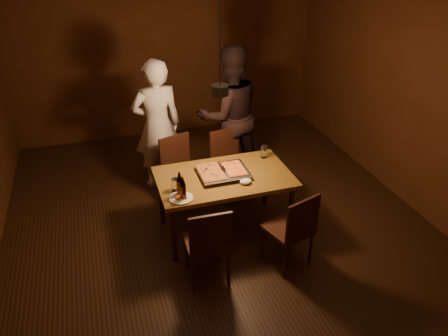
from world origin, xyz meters
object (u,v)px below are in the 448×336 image
object	(u,v)px
beer_bottle_a	(183,188)
diner_dark	(229,115)
chair_far_right	(228,157)
pendant_lamp	(220,89)
chair_near_right	(294,225)
pizza_tray	(223,173)
plate_slice	(181,198)
diner_white	(157,125)
chair_near_left	(208,239)
dining_table	(224,181)
beer_bottle_b	(180,184)
chair_far_left	(179,164)

from	to	relation	value
beer_bottle_a	diner_dark	size ratio (longest dim) A/B	0.13
chair_far_right	diner_dark	bearing A→B (deg)	-120.68
diner_dark	pendant_lamp	bearing A→B (deg)	62.73
chair_near_right	pizza_tray	xyz separation A→B (m)	(-0.50, 0.84, 0.24)
chair_near_right	plate_slice	bearing A→B (deg)	136.85
beer_bottle_a	pendant_lamp	xyz separation A→B (m)	(0.50, 0.34, 0.88)
chair_far_right	diner_white	bearing A→B (deg)	-42.12
chair_far_right	diner_dark	xyz separation A→B (m)	(0.15, 0.41, 0.41)
chair_near_left	plate_slice	size ratio (longest dim) A/B	1.94
chair_far_right	pendant_lamp	xyz separation A→B (m)	(-0.34, -0.77, 1.22)
dining_table	pendant_lamp	size ratio (longest dim) A/B	1.36
pizza_tray	pendant_lamp	world-z (taller)	pendant_lamp
beer_bottle_b	pizza_tray	bearing A→B (deg)	24.76
beer_bottle_b	diner_white	xyz separation A→B (m)	(0.03, 1.51, 0.01)
pizza_tray	diner_dark	bearing A→B (deg)	70.06
plate_slice	chair_far_right	bearing A→B (deg)	51.72
beer_bottle_b	plate_slice	size ratio (longest dim) A/B	1.04
dining_table	chair_far_right	distance (m)	0.86
chair_far_left	diner_white	distance (m)	0.62
chair_far_right	plate_slice	xyz separation A→B (m)	(-0.87, -1.10, 0.22)
beer_bottle_a	pendant_lamp	size ratio (longest dim) A/B	0.23
chair_far_left	beer_bottle_b	size ratio (longest dim) A/B	2.01
chair_near_left	plate_slice	bearing A→B (deg)	110.52
beer_bottle_b	beer_bottle_a	bearing A→B (deg)	-82.16
chair_near_left	beer_bottle_b	size ratio (longest dim) A/B	1.86
pizza_tray	pendant_lamp	distance (m)	0.99
diner_dark	diner_white	bearing A→B (deg)	-9.96
dining_table	beer_bottle_b	xyz separation A→B (m)	(-0.55, -0.23, 0.20)
pizza_tray	diner_white	xyz separation A→B (m)	(-0.51, 1.26, 0.12)
pizza_tray	plate_slice	world-z (taller)	pizza_tray
chair_far_right	pizza_tray	size ratio (longest dim) A/B	0.89
pizza_tray	chair_far_right	bearing A→B (deg)	69.34
dining_table	pizza_tray	xyz separation A→B (m)	(-0.00, 0.02, 0.10)
chair_near_right	pendant_lamp	bearing A→B (deg)	104.85
diner_dark	pendant_lamp	world-z (taller)	pendant_lamp
pizza_tray	pendant_lamp	xyz separation A→B (m)	(-0.04, -0.01, 0.99)
plate_slice	diner_dark	world-z (taller)	diner_dark
beer_bottle_a	beer_bottle_b	xyz separation A→B (m)	(-0.01, 0.09, 0.00)
chair_far_right	beer_bottle_a	world-z (taller)	beer_bottle_a
chair_near_right	diner_dark	bearing A→B (deg)	73.39
dining_table	chair_near_right	xyz separation A→B (m)	(0.50, -0.81, -0.14)
dining_table	diner_dark	distance (m)	1.31
beer_bottle_a	plate_slice	bearing A→B (deg)	164.14
plate_slice	chair_far_left	bearing A→B (deg)	79.15
dining_table	chair_near_left	size ratio (longest dim) A/B	3.09
chair_far_left	pizza_tray	xyz separation A→B (m)	(0.35, -0.77, 0.24)
chair_near_right	beer_bottle_b	xyz separation A→B (m)	(-1.04, 0.58, 0.34)
chair_far_right	beer_bottle_b	xyz separation A→B (m)	(-0.85, -1.02, 0.34)
diner_white	plate_slice	bearing A→B (deg)	84.07
pendant_lamp	chair_near_right	bearing A→B (deg)	-57.36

